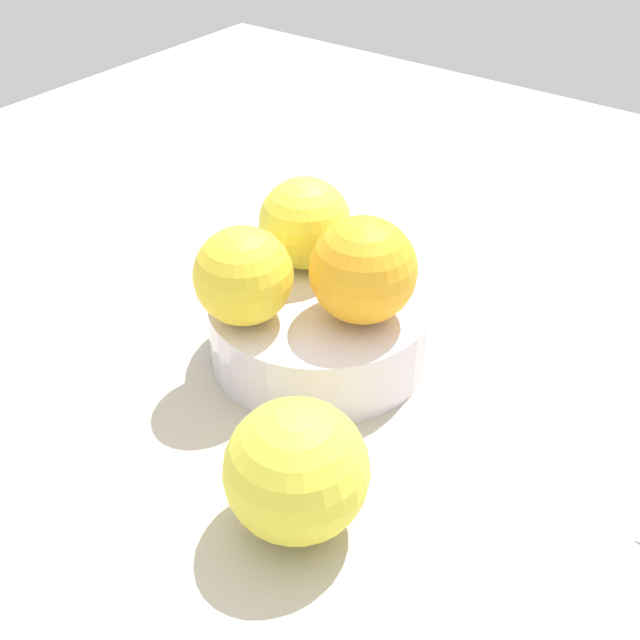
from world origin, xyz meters
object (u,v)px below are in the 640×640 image
object	(u,v)px
fruit_bowl	(320,327)
orange_in_bowl_2	(305,223)
orange_in_bowl_0	(363,270)
orange_loose_0	(296,471)
orange_in_bowl_1	(243,276)

from	to	relation	value
fruit_bowl	orange_in_bowl_2	size ratio (longest dim) A/B	2.36
fruit_bowl	orange_in_bowl_0	bearing A→B (deg)	-179.58
fruit_bowl	orange_loose_0	distance (cm)	14.59
orange_in_bowl_2	orange_loose_0	bearing A→B (deg)	126.02
orange_in_bowl_1	orange_loose_0	xyz separation A→B (cm)	(-10.08, 7.81, -3.79)
fruit_bowl	orange_in_bowl_2	bearing A→B (deg)	-39.97
orange_in_bowl_2	orange_in_bowl_0	bearing A→B (deg)	157.18
fruit_bowl	orange_in_bowl_0	size ratio (longest dim) A/B	2.21
fruit_bowl	orange_in_bowl_1	xyz separation A→B (cm)	(2.43, 4.49, 5.43)
fruit_bowl	orange_in_bowl_1	world-z (taller)	orange_in_bowl_1
fruit_bowl	orange_in_bowl_1	size ratio (longest dim) A/B	2.40
orange_in_bowl_1	orange_loose_0	world-z (taller)	orange_in_bowl_1
orange_in_bowl_0	orange_loose_0	xyz separation A→B (cm)	(-4.41, 12.33, -4.05)
orange_in_bowl_0	orange_loose_0	distance (cm)	13.71
orange_in_bowl_2	orange_loose_0	size ratio (longest dim) A/B	0.82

